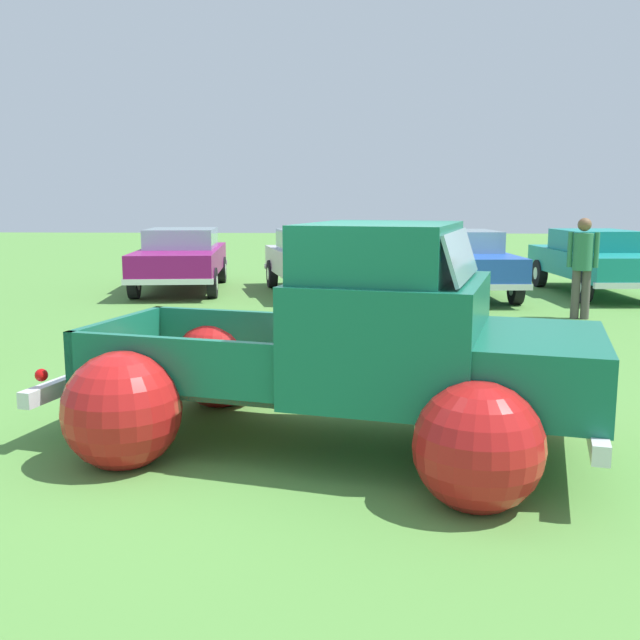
{
  "coord_description": "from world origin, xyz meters",
  "views": [
    {
      "loc": [
        0.33,
        -6.06,
        2.11
      ],
      "look_at": [
        0.0,
        0.53,
        1.01
      ],
      "focal_mm": 40.63,
      "sensor_mm": 36.0,
      "label": 1
    }
  ],
  "objects_px": {
    "show_car_0": "(181,256)",
    "show_car_2": "(459,260)",
    "vintage_pickup_truck": "(361,362)",
    "spectator_2": "(582,261)",
    "show_car_3": "(595,259)",
    "show_car_1": "(317,259)"
  },
  "relations": [
    {
      "from": "show_car_1",
      "to": "show_car_3",
      "type": "bearing_deg",
      "value": 76.85
    },
    {
      "from": "show_car_0",
      "to": "spectator_2",
      "type": "relative_size",
      "value": 2.72
    },
    {
      "from": "show_car_3",
      "to": "vintage_pickup_truck",
      "type": "bearing_deg",
      "value": -30.72
    },
    {
      "from": "show_car_1",
      "to": "show_car_3",
      "type": "height_order",
      "value": "same"
    },
    {
      "from": "show_car_0",
      "to": "spectator_2",
      "type": "distance_m",
      "value": 8.97
    },
    {
      "from": "show_car_0",
      "to": "show_car_2",
      "type": "xyz_separation_m",
      "value": [
        6.39,
        -0.68,
        -0.0
      ]
    },
    {
      "from": "show_car_0",
      "to": "show_car_1",
      "type": "bearing_deg",
      "value": 75.15
    },
    {
      "from": "vintage_pickup_truck",
      "to": "show_car_3",
      "type": "relative_size",
      "value": 1.08
    },
    {
      "from": "show_car_1",
      "to": "show_car_3",
      "type": "xyz_separation_m",
      "value": [
        6.26,
        0.17,
        0.0
      ]
    },
    {
      "from": "show_car_0",
      "to": "show_car_3",
      "type": "relative_size",
      "value": 1.07
    },
    {
      "from": "show_car_3",
      "to": "show_car_2",
      "type": "bearing_deg",
      "value": -86.75
    },
    {
      "from": "show_car_2",
      "to": "show_car_3",
      "type": "xyz_separation_m",
      "value": [
        3.09,
        0.39,
        -0.0
      ]
    },
    {
      "from": "show_car_0",
      "to": "show_car_2",
      "type": "height_order",
      "value": "same"
    },
    {
      "from": "vintage_pickup_truck",
      "to": "spectator_2",
      "type": "bearing_deg",
      "value": 74.8
    },
    {
      "from": "show_car_1",
      "to": "show_car_3",
      "type": "distance_m",
      "value": 6.26
    },
    {
      "from": "vintage_pickup_truck",
      "to": "show_car_1",
      "type": "distance_m",
      "value": 10.43
    },
    {
      "from": "show_car_2",
      "to": "show_car_0",
      "type": "bearing_deg",
      "value": -100.09
    },
    {
      "from": "show_car_1",
      "to": "vintage_pickup_truck",
      "type": "bearing_deg",
      "value": -9.57
    },
    {
      "from": "show_car_3",
      "to": "spectator_2",
      "type": "distance_m",
      "value": 3.8
    },
    {
      "from": "vintage_pickup_truck",
      "to": "show_car_1",
      "type": "bearing_deg",
      "value": 109.33
    },
    {
      "from": "vintage_pickup_truck",
      "to": "show_car_3",
      "type": "distance_m",
      "value": 11.82
    },
    {
      "from": "show_car_2",
      "to": "show_car_3",
      "type": "height_order",
      "value": "same"
    }
  ]
}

